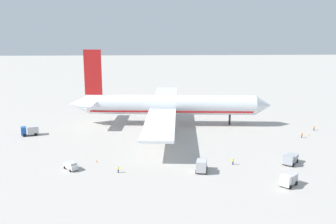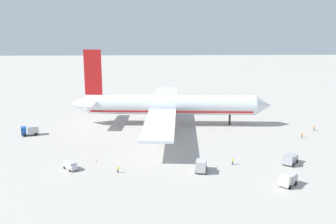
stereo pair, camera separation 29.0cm
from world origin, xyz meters
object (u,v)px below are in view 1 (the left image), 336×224
(service_truck_3, at_px, (202,165))
(traffic_cone_1, at_px, (238,99))
(service_van, at_px, (71,165))
(ground_worker_0, at_px, (302,135))
(service_truck_2, at_px, (289,179))
(ground_worker_3, at_px, (233,161))
(service_truck_1, at_px, (290,159))
(airliner, at_px, (168,105))
(traffic_cone_0, at_px, (97,161))
(traffic_cone_3, at_px, (111,105))
(ground_worker_4, at_px, (118,169))
(service_truck_0, at_px, (30,130))
(baggage_cart_1, at_px, (118,97))
(ground_worker_2, at_px, (314,128))
(traffic_cone_2, at_px, (309,135))

(service_truck_3, bearing_deg, traffic_cone_1, 72.41)
(service_truck_3, bearing_deg, service_van, 175.04)
(ground_worker_0, xyz_separation_m, traffic_cone_1, (-6.45, 61.58, -0.59))
(service_truck_2, height_order, ground_worker_3, service_truck_2)
(service_truck_1, distance_m, ground_worker_3, 14.60)
(airliner, distance_m, traffic_cone_0, 42.90)
(traffic_cone_3, bearing_deg, service_truck_2, -61.32)
(service_truck_1, relative_size, ground_worker_4, 3.53)
(service_van, bearing_deg, ground_worker_4, -12.43)
(service_truck_0, distance_m, traffic_cone_0, 35.29)
(baggage_cart_1, relative_size, ground_worker_2, 2.22)
(traffic_cone_0, bearing_deg, service_van, -138.07)
(ground_worker_4, xyz_separation_m, traffic_cone_1, (47.95, 88.42, -0.55))
(traffic_cone_0, bearing_deg, baggage_cart_1, 91.24)
(traffic_cone_3, bearing_deg, traffic_cone_2, -36.24)
(traffic_cone_1, xyz_separation_m, traffic_cone_3, (-57.62, -10.59, 0.00))
(airliner, bearing_deg, traffic_cone_3, 125.30)
(service_truck_0, bearing_deg, traffic_cone_3, 65.04)
(ground_worker_2, bearing_deg, service_van, -156.14)
(baggage_cart_1, height_order, ground_worker_3, ground_worker_3)
(airliner, distance_m, ground_worker_0, 45.16)
(ground_worker_3, relative_size, traffic_cone_1, 3.14)
(baggage_cart_1, bearing_deg, service_truck_2, -66.39)
(service_truck_3, relative_size, service_van, 1.11)
(service_van, relative_size, ground_worker_3, 2.59)
(traffic_cone_3, bearing_deg, traffic_cone_0, -87.13)
(traffic_cone_0, relative_size, traffic_cone_3, 1.00)
(ground_worker_0, xyz_separation_m, ground_worker_4, (-54.39, -26.84, -0.04))
(service_truck_1, relative_size, traffic_cone_1, 10.49)
(traffic_cone_2, bearing_deg, ground_worker_3, -140.06)
(service_truck_0, relative_size, ground_worker_2, 3.58)
(service_truck_0, height_order, ground_worker_2, service_truck_0)
(service_truck_1, xyz_separation_m, traffic_cone_3, (-52.61, 73.49, -1.06))
(ground_worker_4, distance_m, traffic_cone_2, 64.15)
(airliner, distance_m, baggage_cart_1, 55.68)
(service_truck_2, distance_m, traffic_cone_2, 42.53)
(service_truck_1, bearing_deg, ground_worker_3, 179.86)
(service_truck_1, height_order, traffic_cone_1, service_truck_1)
(service_truck_3, xyz_separation_m, traffic_cone_1, (28.08, 88.58, -1.36))
(airliner, bearing_deg, service_truck_0, -164.65)
(baggage_cart_1, relative_size, traffic_cone_1, 6.47)
(traffic_cone_0, relative_size, traffic_cone_2, 1.00)
(service_truck_2, height_order, service_truck_3, service_truck_3)
(service_truck_2, distance_m, ground_worker_0, 39.55)
(ground_worker_0, xyz_separation_m, traffic_cone_0, (-60.54, -19.32, -0.59))
(service_truck_3, xyz_separation_m, ground_worker_2, (41.67, 35.10, -0.83))
(service_truck_2, xyz_separation_m, service_van, (-49.51, 11.66, -0.45))
(service_van, distance_m, traffic_cone_2, 73.81)
(service_truck_1, xyz_separation_m, ground_worker_4, (-42.93, -4.33, -0.51))
(service_truck_2, xyz_separation_m, ground_worker_3, (-9.52, 13.45, -0.61))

